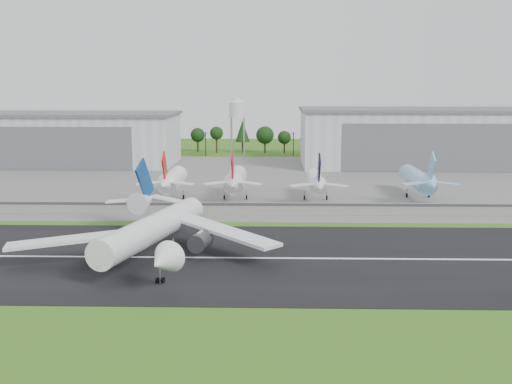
{
  "coord_description": "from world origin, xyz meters",
  "views": [
    {
      "loc": [
        11.84,
        -119.94,
        36.38
      ],
      "look_at": [
        7.58,
        40.0,
        9.0
      ],
      "focal_mm": 45.0,
      "sensor_mm": 36.0,
      "label": 1
    }
  ],
  "objects_px": {
    "main_airliner": "(153,236)",
    "parked_jet_red_b": "(235,180)",
    "parked_jet_red_a": "(171,181)",
    "parked_jet_skyblue": "(419,180)",
    "parked_jet_navy": "(316,182)"
  },
  "relations": [
    {
      "from": "main_airliner",
      "to": "parked_jet_red_b",
      "type": "xyz_separation_m",
      "value": [
        13.22,
        67.01,
        1.44
      ]
    },
    {
      "from": "parked_jet_navy",
      "to": "parked_jet_skyblue",
      "type": "relative_size",
      "value": 0.84
    },
    {
      "from": "parked_jet_skyblue",
      "to": "parked_jet_red_b",
      "type": "bearing_deg",
      "value": -175.1
    },
    {
      "from": "parked_jet_red_a",
      "to": "parked_jet_red_b",
      "type": "relative_size",
      "value": 1.0
    },
    {
      "from": "parked_jet_red_a",
      "to": "main_airliner",
      "type": "bearing_deg",
      "value": -84.31
    },
    {
      "from": "main_airliner",
      "to": "parked_jet_navy",
      "type": "relative_size",
      "value": 1.87
    },
    {
      "from": "main_airliner",
      "to": "parked_jet_red_b",
      "type": "height_order",
      "value": "main_airliner"
    },
    {
      "from": "parked_jet_navy",
      "to": "parked_jet_skyblue",
      "type": "bearing_deg",
      "value": 8.72
    },
    {
      "from": "parked_jet_skyblue",
      "to": "parked_jet_red_a",
      "type": "bearing_deg",
      "value": -176.34
    },
    {
      "from": "parked_jet_red_a",
      "to": "parked_jet_red_b",
      "type": "bearing_deg",
      "value": 0.03
    },
    {
      "from": "main_airliner",
      "to": "parked_jet_red_b",
      "type": "bearing_deg",
      "value": -86.7
    },
    {
      "from": "parked_jet_red_a",
      "to": "parked_jet_skyblue",
      "type": "xyz_separation_m",
      "value": [
        77.99,
        4.99,
        -0.14
      ]
    },
    {
      "from": "parked_jet_red_a",
      "to": "parked_jet_navy",
      "type": "height_order",
      "value": "parked_jet_red_a"
    },
    {
      "from": "parked_jet_navy",
      "to": "parked_jet_skyblue",
      "type": "height_order",
      "value": "parked_jet_skyblue"
    },
    {
      "from": "parked_jet_navy",
      "to": "parked_jet_skyblue",
      "type": "distance_m",
      "value": 33.32
    }
  ]
}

